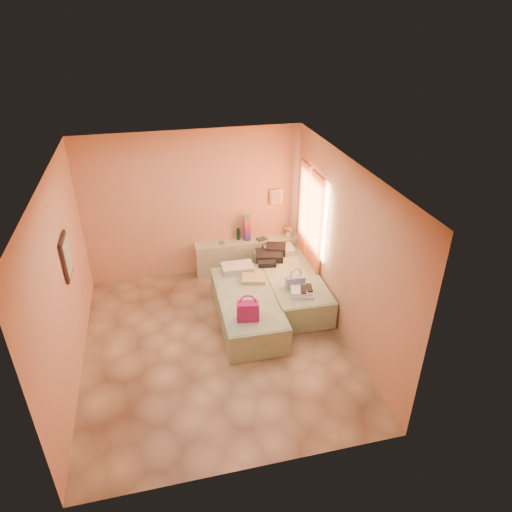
# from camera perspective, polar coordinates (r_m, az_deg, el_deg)

# --- Properties ---
(ground) EXTENTS (4.50, 4.50, 0.00)m
(ground) POSITION_cam_1_polar(r_m,az_deg,el_deg) (7.29, -4.95, -10.87)
(ground) COLOR tan
(ground) RESTS_ON ground
(room_walls) EXTENTS (4.02, 4.51, 2.81)m
(room_walls) POSITION_cam_1_polar(r_m,az_deg,el_deg) (6.82, -4.63, 4.02)
(room_walls) COLOR tan
(room_walls) RESTS_ON ground
(headboard_ledge) EXTENTS (2.05, 0.30, 0.65)m
(headboard_ledge) POSITION_cam_1_polar(r_m,az_deg,el_deg) (8.95, -0.99, 0.11)
(headboard_ledge) COLOR #ADB594
(headboard_ledge) RESTS_ON ground
(bed_left) EXTENTS (0.93, 2.01, 0.50)m
(bed_left) POSITION_cam_1_polar(r_m,az_deg,el_deg) (7.58, -1.09, -6.52)
(bed_left) COLOR #A9C09A
(bed_left) RESTS_ON ground
(bed_right) EXTENTS (0.93, 2.01, 0.50)m
(bed_right) POSITION_cam_1_polar(r_m,az_deg,el_deg) (8.15, 4.41, -3.82)
(bed_right) COLOR #A9C09A
(bed_right) RESTS_ON ground
(water_bottle) EXTENTS (0.09, 0.09, 0.24)m
(water_bottle) POSITION_cam_1_polar(r_m,az_deg,el_deg) (8.78, -2.24, 2.74)
(water_bottle) COLOR #163E24
(water_bottle) RESTS_ON headboard_ledge
(rainbow_box) EXTENTS (0.12, 0.12, 0.50)m
(rainbow_box) POSITION_cam_1_polar(r_m,az_deg,el_deg) (8.71, -1.14, 3.51)
(rainbow_box) COLOR #AD156D
(rainbow_box) RESTS_ON headboard_ledge
(small_dish) EXTENTS (0.14, 0.14, 0.03)m
(small_dish) POSITION_cam_1_polar(r_m,az_deg,el_deg) (8.70, -4.30, 1.65)
(small_dish) COLOR #4A8859
(small_dish) RESTS_ON headboard_ledge
(green_book) EXTENTS (0.22, 0.19, 0.03)m
(green_book) POSITION_cam_1_polar(r_m,az_deg,el_deg) (8.82, 0.73, 2.13)
(green_book) COLOR #23422A
(green_book) RESTS_ON headboard_ledge
(flower_vase) EXTENTS (0.22, 0.22, 0.24)m
(flower_vase) POSITION_cam_1_polar(r_m,az_deg,el_deg) (8.95, 4.10, 3.23)
(flower_vase) COLOR white
(flower_vase) RESTS_ON headboard_ledge
(magenta_handbag) EXTENTS (0.36, 0.24, 0.31)m
(magenta_handbag) POSITION_cam_1_polar(r_m,az_deg,el_deg) (6.84, -1.03, -6.86)
(magenta_handbag) COLOR #AD156D
(magenta_handbag) RESTS_ON bed_left
(khaki_garment) EXTENTS (0.45, 0.40, 0.07)m
(khaki_garment) POSITION_cam_1_polar(r_m,az_deg,el_deg) (7.81, -0.34, -2.86)
(khaki_garment) COLOR tan
(khaki_garment) RESTS_ON bed_left
(clothes_pile) EXTENTS (0.67, 0.67, 0.16)m
(clothes_pile) POSITION_cam_1_polar(r_m,az_deg,el_deg) (8.44, 1.94, 0.16)
(clothes_pile) COLOR black
(clothes_pile) RESTS_ON bed_right
(blue_handbag) EXTENTS (0.32, 0.14, 0.20)m
(blue_handbag) POSITION_cam_1_polar(r_m,az_deg,el_deg) (7.62, 4.94, -3.25)
(blue_handbag) COLOR #3B498D
(blue_handbag) RESTS_ON bed_right
(towel_stack) EXTENTS (0.41, 0.37, 0.10)m
(towel_stack) POSITION_cam_1_polar(r_m,az_deg,el_deg) (7.47, 5.86, -4.52)
(towel_stack) COLOR white
(towel_stack) RESTS_ON bed_right
(sandal_pair) EXTENTS (0.24, 0.28, 0.02)m
(sandal_pair) POSITION_cam_1_polar(r_m,az_deg,el_deg) (7.44, 6.35, -4.10)
(sandal_pair) COLOR black
(sandal_pair) RESTS_ON towel_stack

